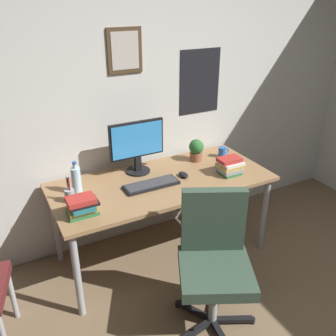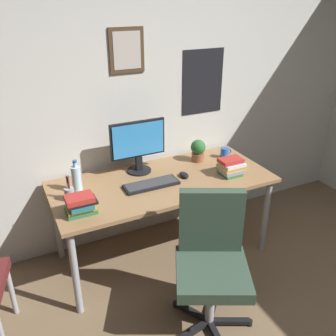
{
  "view_description": "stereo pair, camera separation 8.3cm",
  "coord_description": "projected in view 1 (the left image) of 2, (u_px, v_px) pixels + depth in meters",
  "views": [
    {
      "loc": [
        -1.34,
        -0.64,
        2.08
      ],
      "look_at": [
        -0.18,
        1.58,
        0.88
      ],
      "focal_mm": 39.38,
      "sensor_mm": 36.0,
      "label": 1
    },
    {
      "loc": [
        -1.27,
        -0.67,
        2.08
      ],
      "look_at": [
        -0.18,
        1.58,
        0.88
      ],
      "focal_mm": 39.38,
      "sensor_mm": 36.0,
      "label": 2
    }
  ],
  "objects": [
    {
      "name": "office_chair",
      "position": [
        214.0,
        256.0,
        2.39
      ],
      "size": [
        0.61,
        0.61,
        0.95
      ],
      "color": "#334738",
      "rests_on": "ground_plane"
    },
    {
      "name": "potted_plant",
      "position": [
        196.0,
        149.0,
        3.22
      ],
      "size": [
        0.13,
        0.13,
        0.19
      ],
      "color": "brown",
      "rests_on": "desk"
    },
    {
      "name": "book_stack_left",
      "position": [
        230.0,
        166.0,
        3.01
      ],
      "size": [
        0.2,
        0.17,
        0.13
      ],
      "color": "#33723F",
      "rests_on": "desk"
    },
    {
      "name": "monitor",
      "position": [
        137.0,
        145.0,
        2.96
      ],
      "size": [
        0.46,
        0.2,
        0.43
      ],
      "color": "black",
      "rests_on": "desk"
    },
    {
      "name": "desk",
      "position": [
        162.0,
        188.0,
        2.95
      ],
      "size": [
        1.74,
        0.78,
        0.73
      ],
      "color": "#936D47",
      "rests_on": "ground_plane"
    },
    {
      "name": "wall_back",
      "position": [
        156.0,
        93.0,
        3.12
      ],
      "size": [
        4.4,
        0.1,
        2.6
      ],
      "color": "silver",
      "rests_on": "ground_plane"
    },
    {
      "name": "book_stack_right",
      "position": [
        82.0,
        206.0,
        2.44
      ],
      "size": [
        0.21,
        0.16,
        0.14
      ],
      "color": "#33723F",
      "rests_on": "desk"
    },
    {
      "name": "pen_cup",
      "position": [
        70.0,
        195.0,
        2.6
      ],
      "size": [
        0.07,
        0.07,
        0.2
      ],
      "color": "#9EA0A5",
      "rests_on": "desk"
    },
    {
      "name": "water_bottle",
      "position": [
        76.0,
        180.0,
        2.7
      ],
      "size": [
        0.07,
        0.07,
        0.25
      ],
      "color": "silver",
      "rests_on": "desk"
    },
    {
      "name": "computer_mouse",
      "position": [
        184.0,
        175.0,
        2.97
      ],
      "size": [
        0.06,
        0.11,
        0.04
      ],
      "color": "black",
      "rests_on": "desk"
    },
    {
      "name": "coffee_mug_near",
      "position": [
        223.0,
        152.0,
        3.32
      ],
      "size": [
        0.11,
        0.07,
        0.09
      ],
      "color": "#2659B2",
      "rests_on": "desk"
    },
    {
      "name": "keyboard",
      "position": [
        151.0,
        185.0,
        2.83
      ],
      "size": [
        0.43,
        0.15,
        0.03
      ],
      "color": "black",
      "rests_on": "desk"
    }
  ]
}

